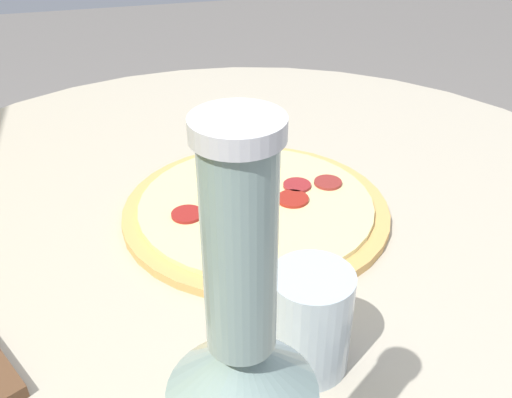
% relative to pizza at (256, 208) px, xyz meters
% --- Properties ---
extents(table, '(1.03, 1.03, 0.69)m').
position_rel_pizza_xyz_m(table, '(-0.01, 0.01, -0.16)').
color(table, '#B2A893').
rests_on(table, ground_plane).
extents(pizza, '(0.30, 0.30, 0.02)m').
position_rel_pizza_xyz_m(pizza, '(0.00, 0.00, 0.00)').
color(pizza, tan).
rests_on(pizza, table).
extents(drinking_glass, '(0.07, 0.07, 0.09)m').
position_rel_pizza_xyz_m(drinking_glass, '(-0.23, 0.02, 0.04)').
color(drinking_glass, '#ADBCC6').
rests_on(drinking_glass, table).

